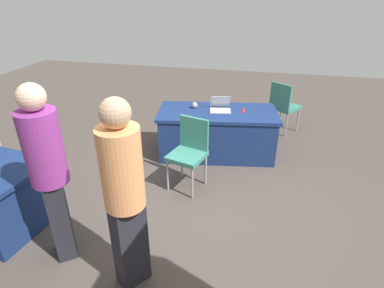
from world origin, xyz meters
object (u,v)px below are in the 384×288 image
chair_near_front (283,104)px  person_attendee_standing (124,190)px  yarn_ball (195,105)px  scissors_red (244,111)px  person_presenter (48,168)px  chair_tucked_left (189,149)px  laptop_silver (220,108)px  table_foreground (217,133)px

chair_near_front → person_attendee_standing: 4.08m
yarn_ball → scissors_red: size_ratio=0.55×
person_presenter → yarn_ball: size_ratio=18.47×
chair_near_front → person_presenter: (2.24, 3.63, 0.48)m
person_presenter → yarn_ball: person_presenter is taller
yarn_ball → person_attendee_standing: bearing=90.3°
chair_tucked_left → person_attendee_standing: (0.15, 1.67, 0.46)m
person_presenter → scissors_red: bearing=-68.4°
chair_near_front → laptop_silver: bearing=-97.4°
person_presenter → scissors_red: size_ratio=10.12×
chair_near_front → person_attendee_standing: (1.42, 3.80, 0.47)m
table_foreground → chair_near_front: 1.56m
chair_near_front → person_attendee_standing: bearing=-74.4°
chair_near_front → yarn_ball: 1.81m
chair_near_front → scissors_red: size_ratio=5.32×
chair_tucked_left → yarn_ball: size_ratio=9.81×
table_foreground → laptop_silver: 0.41m
chair_tucked_left → person_attendee_standing: size_ratio=0.53×
laptop_silver → chair_tucked_left: bearing=66.6°
table_foreground → yarn_ball: (0.38, -0.06, 0.42)m
chair_tucked_left → yarn_ball: (0.16, -1.05, 0.23)m
table_foreground → person_attendee_standing: bearing=82.1°
chair_tucked_left → person_attendee_standing: person_attendee_standing is taller
person_attendee_standing → scissors_red: person_attendee_standing is taller
yarn_ball → chair_tucked_left: bearing=98.8°
laptop_silver → yarn_ball: bearing=-9.9°
chair_near_front → scissors_red: (0.66, 1.02, 0.20)m
person_presenter → scissors_red: (-1.58, -2.61, -0.28)m
person_attendee_standing → table_foreground: bearing=27.8°
laptop_silver → yarn_ball: laptop_silver is taller
chair_near_front → scissors_red: bearing=-86.7°
chair_near_front → person_attendee_standing: size_ratio=0.53×
table_foreground → person_presenter: person_presenter is taller
chair_near_front → person_presenter: person_presenter is taller
person_attendee_standing → laptop_silver: 2.77m
laptop_silver → yarn_ball: (0.41, 0.00, 0.01)m
laptop_silver → scissors_red: bearing=178.2°
person_presenter → person_attendee_standing: (-0.82, 0.17, -0.00)m
table_foreground → person_attendee_standing: size_ratio=1.08×
person_attendee_standing → yarn_ball: bearing=36.0°
chair_near_front → laptop_silver: chair_near_front is taller
chair_near_front → table_foreground: bearing=-96.8°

